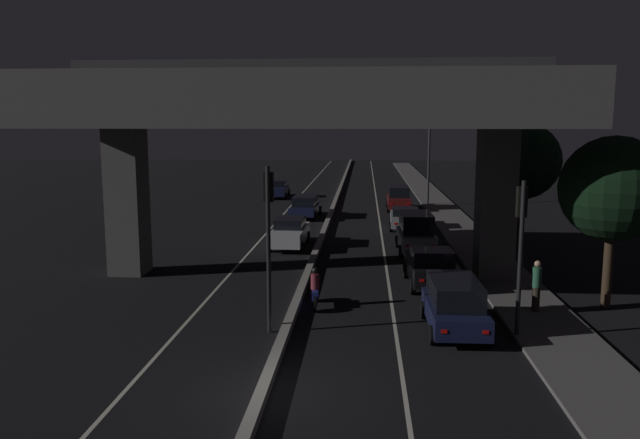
{
  "coord_description": "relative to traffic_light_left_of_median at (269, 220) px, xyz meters",
  "views": [
    {
      "loc": [
        2.48,
        -14.73,
        6.76
      ],
      "look_at": [
        0.11,
        18.37,
        1.61
      ],
      "focal_mm": 35.0,
      "sensor_mm": 36.0,
      "label": 1
    }
  ],
  "objects": [
    {
      "name": "traffic_light_left_of_median",
      "position": [
        0.0,
        0.0,
        0.0
      ],
      "size": [
        0.3,
        0.49,
        5.43
      ],
      "color": "black",
      "rests_on": "ground_plane"
    },
    {
      "name": "ground_plane",
      "position": [
        0.56,
        -4.74,
        -3.69
      ],
      "size": [
        200.0,
        200.0,
        0.0
      ],
      "primitive_type": "plane",
      "color": "black"
    },
    {
      "name": "car_silver_fourth",
      "position": [
        5.67,
        20.53,
        -2.97
      ],
      "size": [
        2.09,
        4.26,
        1.37
      ],
      "rotation": [
        0.0,
        0.0,
        1.54
      ],
      "color": "gray",
      "rests_on": "ground_plane"
    },
    {
      "name": "car_dark_blue_second_oncoming",
      "position": [
        -1.2,
        24.92,
        -2.85
      ],
      "size": [
        2.11,
        4.65,
        1.59
      ],
      "rotation": [
        0.0,
        0.0,
        -1.62
      ],
      "color": "#141938",
      "rests_on": "ground_plane"
    },
    {
      "name": "car_dark_red_fifth",
      "position": [
        5.73,
        29.41,
        -2.74
      ],
      "size": [
        1.94,
        4.64,
        1.86
      ],
      "rotation": [
        0.0,
        0.0,
        1.56
      ],
      "color": "#591414",
      "rests_on": "ground_plane"
    },
    {
      "name": "car_white_lead_oncoming",
      "position": [
        -1.05,
        14.17,
        -2.88
      ],
      "size": [
        1.94,
        4.7,
        1.58
      ],
      "rotation": [
        0.0,
        0.0,
        -1.59
      ],
      "color": "silver",
      "rests_on": "ground_plane"
    },
    {
      "name": "median_divider",
      "position": [
        0.56,
        30.26,
        -3.56
      ],
      "size": [
        0.31,
        126.0,
        0.26
      ],
      "primitive_type": "cube",
      "color": "gray",
      "rests_on": "ground_plane"
    },
    {
      "name": "sidewalk_right",
      "position": [
        9.14,
        23.26,
        -3.63
      ],
      "size": [
        2.66,
        126.0,
        0.12
      ],
      "primitive_type": "cube",
      "color": "#5B5956",
      "rests_on": "ground_plane"
    },
    {
      "name": "pedestrian_on_sidewalk",
      "position": [
        9.17,
        2.5,
        -2.63
      ],
      "size": [
        0.32,
        0.32,
        1.83
      ],
      "color": "#2D261E",
      "rests_on": "sidewalk_right"
    },
    {
      "name": "traffic_light_right_of_median",
      "position": [
        7.91,
        0.0,
        -0.27
      ],
      "size": [
        0.3,
        0.49,
        5.02
      ],
      "color": "black",
      "rests_on": "ground_plane"
    },
    {
      "name": "car_dark_blue_third_oncoming",
      "position": [
        -4.93,
        36.92,
        -2.91
      ],
      "size": [
        2.05,
        4.64,
        1.57
      ],
      "rotation": [
        0.0,
        0.0,
        -1.55
      ],
      "color": "#141938",
      "rests_on": "ground_plane"
    },
    {
      "name": "elevated_overpass",
      "position": [
        0.56,
        7.52,
        3.64
      ],
      "size": [
        20.51,
        13.09,
        9.44
      ],
      "color": "#5B5956",
      "rests_on": "ground_plane"
    },
    {
      "name": "motorcycle_blue_filtering_near",
      "position": [
        1.26,
        2.86,
        -3.06
      ],
      "size": [
        0.34,
        1.95,
        1.49
      ],
      "rotation": [
        0.0,
        0.0,
        1.65
      ],
      "color": "black",
      "rests_on": "ground_plane"
    },
    {
      "name": "street_lamp",
      "position": [
        7.98,
        32.44,
        0.88
      ],
      "size": [
        2.26,
        0.32,
        7.69
      ],
      "color": "#2D2D30",
      "rests_on": "ground_plane"
    },
    {
      "name": "car_black_second",
      "position": [
        5.87,
        6.17,
        -2.88
      ],
      "size": [
        2.18,
        4.1,
        1.58
      ],
      "rotation": [
        0.0,
        0.0,
        1.61
      ],
      "color": "black",
      "rests_on": "ground_plane"
    },
    {
      "name": "roadside_tree_kerbside_mid",
      "position": [
        11.84,
        16.32,
        0.95
      ],
      "size": [
        4.33,
        4.33,
        6.82
      ],
      "color": "#38281C",
      "rests_on": "ground_plane"
    },
    {
      "name": "car_silver_third",
      "position": [
        5.77,
        13.11,
        -2.61
      ],
      "size": [
        2.04,
        4.01,
        2.08
      ],
      "rotation": [
        0.0,
        0.0,
        1.6
      ],
      "color": "gray",
      "rests_on": "ground_plane"
    },
    {
      "name": "car_dark_blue_lead",
      "position": [
        6.02,
        0.47,
        -2.78
      ],
      "size": [
        1.93,
        4.01,
        1.71
      ],
      "rotation": [
        0.0,
        0.0,
        1.58
      ],
      "color": "#141938",
      "rests_on": "ground_plane"
    },
    {
      "name": "lane_line_right_inner",
      "position": [
        4.11,
        30.26,
        -3.69
      ],
      "size": [
        0.12,
        126.0,
        0.0
      ],
      "primitive_type": "cube",
      "color": "beige",
      "rests_on": "ground_plane"
    },
    {
      "name": "roadside_tree_kerbside_near",
      "position": [
        12.01,
        3.61,
        0.71
      ],
      "size": [
        3.83,
        3.83,
        6.33
      ],
      "color": "#38281C",
      "rests_on": "ground_plane"
    },
    {
      "name": "lane_line_left_inner",
      "position": [
        -3.0,
        30.26,
        -3.69
      ],
      "size": [
        0.12,
        126.0,
        0.0
      ],
      "primitive_type": "cube",
      "color": "beige",
      "rests_on": "ground_plane"
    }
  ]
}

